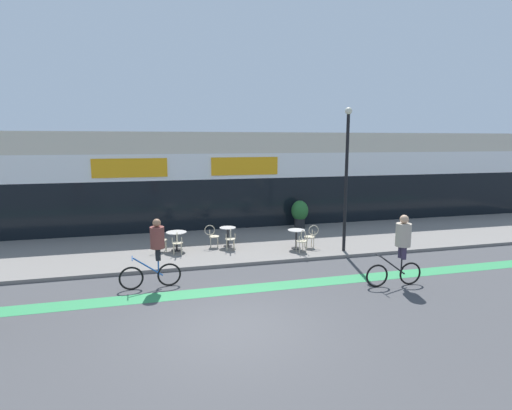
% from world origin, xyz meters
% --- Properties ---
extents(ground_plane, '(120.00, 120.00, 0.00)m').
position_xyz_m(ground_plane, '(0.00, 0.00, 0.00)').
color(ground_plane, '#424244').
extents(sidewalk_slab, '(40.00, 5.50, 0.12)m').
position_xyz_m(sidewalk_slab, '(0.00, 7.25, 0.06)').
color(sidewalk_slab, slate).
rests_on(sidewalk_slab, ground).
extents(storefront_facade, '(40.00, 4.06, 4.71)m').
position_xyz_m(storefront_facade, '(0.00, 11.96, 2.35)').
color(storefront_facade, beige).
rests_on(storefront_facade, ground).
extents(bike_lane_stripe, '(36.00, 0.70, 0.01)m').
position_xyz_m(bike_lane_stripe, '(0.00, 2.37, 0.00)').
color(bike_lane_stripe, '#2D844C').
rests_on(bike_lane_stripe, ground).
extents(bistro_table_0, '(0.78, 0.78, 0.73)m').
position_xyz_m(bistro_table_0, '(-0.86, 6.71, 0.64)').
color(bistro_table_0, black).
rests_on(bistro_table_0, sidewalk_slab).
extents(bistro_table_1, '(0.65, 0.65, 0.77)m').
position_xyz_m(bistro_table_1, '(1.17, 6.80, 0.67)').
color(bistro_table_1, black).
rests_on(bistro_table_1, sidewalk_slab).
extents(bistro_table_2, '(0.67, 0.67, 0.75)m').
position_xyz_m(bistro_table_2, '(3.71, 5.80, 0.65)').
color(bistro_table_2, black).
rests_on(bistro_table_2, sidewalk_slab).
extents(cafe_chair_0_near, '(0.45, 0.60, 0.90)m').
position_xyz_m(cafe_chair_0_near, '(-0.87, 6.08, 0.64)').
color(cafe_chair_0_near, beige).
rests_on(cafe_chair_0_near, sidewalk_slab).
extents(cafe_chair_0_side, '(0.59, 0.43, 0.90)m').
position_xyz_m(cafe_chair_0_side, '(-1.48, 6.70, 0.64)').
color(cafe_chair_0_side, beige).
rests_on(cafe_chair_0_side, sidewalk_slab).
extents(cafe_chair_1_near, '(0.45, 0.60, 0.90)m').
position_xyz_m(cafe_chair_1_near, '(1.16, 6.18, 0.64)').
color(cafe_chair_1_near, beige).
rests_on(cafe_chair_1_near, sidewalk_slab).
extents(cafe_chair_1_side, '(0.60, 0.44, 0.90)m').
position_xyz_m(cafe_chair_1_side, '(0.54, 6.81, 0.64)').
color(cafe_chair_1_side, beige).
rests_on(cafe_chair_1_side, sidewalk_slab).
extents(cafe_chair_2_near, '(0.44, 0.59, 0.90)m').
position_xyz_m(cafe_chair_2_near, '(3.72, 5.18, 0.64)').
color(cafe_chair_2_near, beige).
rests_on(cafe_chair_2_near, sidewalk_slab).
extents(cafe_chair_2_side, '(0.59, 0.43, 0.90)m').
position_xyz_m(cafe_chair_2_side, '(4.33, 5.80, 0.64)').
color(cafe_chair_2_side, beige).
rests_on(cafe_chair_2_side, sidewalk_slab).
extents(planter_pot, '(0.82, 0.82, 1.33)m').
position_xyz_m(planter_pot, '(5.18, 9.34, 0.86)').
color(planter_pot, '#232326').
rests_on(planter_pot, sidewalk_slab).
extents(lamp_post, '(0.26, 0.26, 5.40)m').
position_xyz_m(lamp_post, '(5.38, 5.05, 3.22)').
color(lamp_post, black).
rests_on(lamp_post, sidewalk_slab).
extents(cyclist_1, '(1.79, 0.50, 2.07)m').
position_xyz_m(cyclist_1, '(-1.66, 3.17, 1.17)').
color(cyclist_1, black).
rests_on(cyclist_1, ground).
extents(cyclist_2, '(1.79, 0.51, 2.16)m').
position_xyz_m(cyclist_2, '(5.41, 1.50, 1.25)').
color(cyclist_2, black).
rests_on(cyclist_2, ground).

